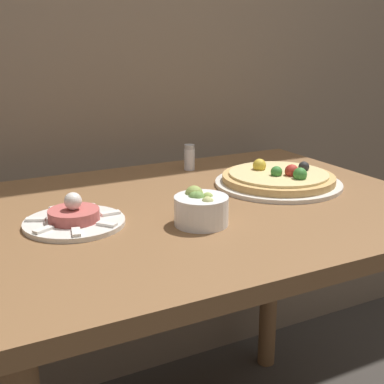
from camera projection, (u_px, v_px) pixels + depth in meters
name	position (u px, v px, depth m)	size (l,w,h in m)	color
dining_table	(197.00, 252.00, 1.24)	(1.05, 0.80, 0.77)	brown
pizza_plate	(279.00, 179.00, 1.35)	(0.32, 0.32, 0.06)	silver
tartare_plate	(74.00, 219.00, 1.07)	(0.20, 0.20, 0.07)	silver
small_bowl	(201.00, 208.00, 1.07)	(0.11, 0.11, 0.07)	white
salt_shaker	(189.00, 157.00, 1.50)	(0.03, 0.03, 0.07)	silver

